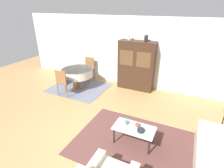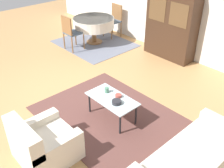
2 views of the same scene
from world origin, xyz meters
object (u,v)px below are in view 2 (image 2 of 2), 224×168
armchair (43,144)px  couch (198,164)px  coffee_table (112,100)px  dining_chair_far (114,18)px  dining_chair_near (71,31)px  bowl (117,102)px  dining_table (94,23)px  cup (107,90)px  display_cabinet (172,23)px  bowl_small (118,96)px

armchair → couch: bearing=37.9°
coffee_table → dining_chair_far: bearing=136.7°
armchair → coffee_table: size_ratio=0.87×
coffee_table → dining_chair_near: bearing=158.1°
bowl → dining_chair_near: bearing=158.4°
armchair → coffee_table: (-0.02, 1.44, 0.11)m
dining_table → dining_chair_near: size_ratio=1.23×
couch → coffee_table: size_ratio=1.93×
bowl → cup: bearing=163.6°
coffee_table → display_cabinet: 3.15m
coffee_table → dining_chair_near: size_ratio=0.97×
bowl → dining_table: bearing=146.9°
dining_chair_near → bowl: 3.49m
dining_chair_far → bowl: bearing=137.8°
bowl → armchair: bearing=-96.1°
bowl_small → coffee_table: bearing=-113.1°
coffee_table → display_cabinet: size_ratio=0.52×
bowl_small → couch: bearing=-5.1°
dining_table → bowl_small: 3.68m
coffee_table → dining_chair_near: 3.31m
dining_table → bowl_small: size_ratio=10.38×
cup → bowl: bearing=-16.4°
dining_chair_near → dining_chair_far: 1.66m
armchair → bowl: size_ratio=5.03×
coffee_table → bowl_small: (0.05, 0.11, 0.07)m
coffee_table → dining_chair_near: (-3.07, 1.23, 0.18)m
dining_chair_far → bowl_small: bearing=138.3°
armchair → dining_table: bearing=131.4°
dining_chair_near → bowl: size_ratio=5.93×
couch → coffee_table: bearing=88.6°
bowl_small → cup: bearing=-168.8°
armchair → dining_chair_near: 4.10m
dining_chair_far → dining_table: bearing=90.0°
coffee_table → cup: size_ratio=9.66×
display_cabinet → dining_table: 2.32m
dining_table → cup: size_ratio=12.20×
dining_table → dining_chair_near: 0.83m
couch → dining_table: bearing=66.7°
dining_chair_near → bowl_small: dining_chair_near is taller
coffee_table → dining_chair_far: size_ratio=0.97×
dining_chair_far → bowl_small: 4.17m
display_cabinet → cup: 3.02m
couch → armchair: size_ratio=2.21×
couch → cup: bearing=87.0°
dining_chair_far → couch: bearing=149.0°
dining_table → coffee_table: bearing=-33.9°
armchair → dining_table: (-3.09, 3.50, 0.33)m
display_cabinet → dining_chair_near: size_ratio=1.88×
couch → dining_chair_far: size_ratio=1.88×
display_cabinet → dining_table: (-2.12, -0.90, -0.32)m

